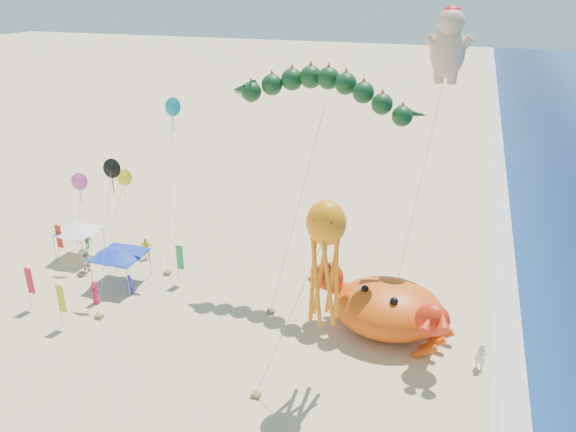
# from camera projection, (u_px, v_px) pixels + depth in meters

# --- Properties ---
(ground) EXTENTS (320.00, 320.00, 0.00)m
(ground) POSITION_uv_depth(u_px,v_px,m) (308.00, 325.00, 35.83)
(ground) COLOR #D1B784
(ground) RESTS_ON ground
(foam_strip) EXTENTS (320.00, 320.00, 0.00)m
(foam_strip) POSITION_uv_depth(u_px,v_px,m) (507.00, 362.00, 32.43)
(foam_strip) COLOR silver
(foam_strip) RESTS_ON ground
(crab_inflatable) EXTENTS (9.19, 7.87, 4.03)m
(crab_inflatable) POSITION_uv_depth(u_px,v_px,m) (388.00, 307.00, 34.49)
(crab_inflatable) COLOR #E24D0B
(crab_inflatable) RESTS_ON ground
(dragon_kite) EXTENTS (12.51, 6.49, 14.83)m
(dragon_kite) POSITION_uv_depth(u_px,v_px,m) (322.00, 97.00, 35.38)
(dragon_kite) COLOR #0E3316
(dragon_kite) RESTS_ON ground
(cherub_kite) EXTENTS (2.95, 4.28, 18.88)m
(cherub_kite) POSITION_uv_depth(u_px,v_px,m) (449.00, 44.00, 34.93)
(cherub_kite) COLOR #E8B48D
(cherub_kite) RESTS_ON ground
(octopus_kite) EXTENTS (4.18, 3.59, 10.60)m
(octopus_kite) POSITION_uv_depth(u_px,v_px,m) (325.00, 253.00, 28.02)
(octopus_kite) COLOR orange
(octopus_kite) RESTS_ON ground
(canopy_blue) EXTENTS (3.52, 3.52, 2.71)m
(canopy_blue) POSITION_uv_depth(u_px,v_px,m) (119.00, 253.00, 39.79)
(canopy_blue) COLOR gray
(canopy_blue) RESTS_ON ground
(canopy_white) EXTENTS (3.12, 3.12, 2.71)m
(canopy_white) POSITION_uv_depth(u_px,v_px,m) (77.00, 229.00, 43.47)
(canopy_white) COLOR gray
(canopy_white) RESTS_ON ground
(feather_flags) EXTENTS (11.06, 7.52, 3.20)m
(feather_flags) POSITION_uv_depth(u_px,v_px,m) (83.00, 267.00, 38.67)
(feather_flags) COLOR gray
(feather_flags) RESTS_ON ground
(beachgoers) EXTENTS (31.51, 7.65, 1.89)m
(beachgoers) POSITION_uv_depth(u_px,v_px,m) (158.00, 272.00, 40.40)
(beachgoers) COLOR #C82042
(beachgoers) RESTS_ON ground
(small_kites) EXTENTS (8.43, 9.15, 12.85)m
(small_kites) POSITION_uv_depth(u_px,v_px,m) (121.00, 172.00, 39.99)
(small_kites) COLOR black
(small_kites) RESTS_ON ground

